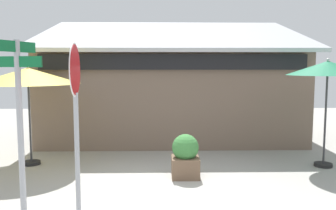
% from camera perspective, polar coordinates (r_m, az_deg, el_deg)
% --- Properties ---
extents(ground_plane, '(28.00, 28.00, 0.10)m').
position_cam_1_polar(ground_plane, '(7.42, -0.49, -13.81)').
color(ground_plane, '#9E9B93').
extents(cafe_building, '(8.72, 5.07, 4.23)m').
position_cam_1_polar(cafe_building, '(12.70, 0.48, 2.09)').
color(cafe_building, '#705B4C').
rests_on(cafe_building, ground).
extents(street_sign_post, '(0.81, 0.86, 2.87)m').
position_cam_1_polar(street_sign_post, '(5.85, -22.29, -1.44)').
color(street_sign_post, '#A8AAB2').
rests_on(street_sign_post, ground).
extents(stop_sign, '(0.07, 0.77, 2.81)m').
position_cam_1_polar(stop_sign, '(5.33, -14.28, 0.29)').
color(stop_sign, '#A8AAB2').
rests_on(stop_sign, ground).
extents(patio_umbrella_mustard_left, '(2.53, 2.53, 2.51)m').
position_cam_1_polar(patio_umbrella_mustard_left, '(9.61, -21.14, 4.21)').
color(patio_umbrella_mustard_left, black).
rests_on(patio_umbrella_mustard_left, ground).
extents(patio_umbrella_forest_green_center, '(1.95, 1.95, 2.67)m').
position_cam_1_polar(patio_umbrella_forest_green_center, '(9.59, 23.78, 5.13)').
color(patio_umbrella_forest_green_center, black).
rests_on(patio_umbrella_forest_green_center, ground).
extents(sidewalk_planter, '(0.61, 0.61, 0.97)m').
position_cam_1_polar(sidewalk_planter, '(8.18, 2.74, -8.04)').
color(sidewalk_planter, brown).
rests_on(sidewalk_planter, ground).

